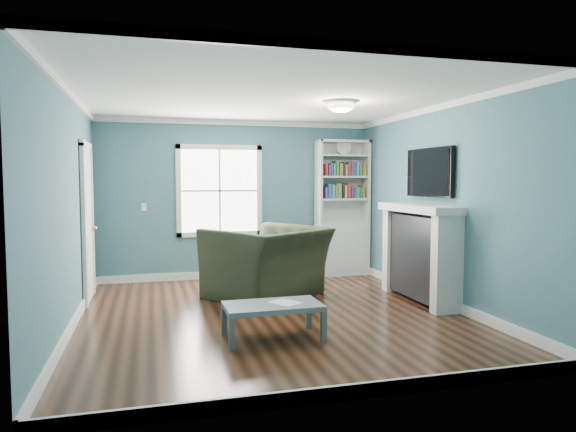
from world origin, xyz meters
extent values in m
plane|color=black|center=(0.00, 0.00, 0.00)|extent=(5.00, 5.00, 0.00)
plane|color=#3E6975|center=(0.00, 2.50, 1.30)|extent=(4.50, 0.00, 4.50)
plane|color=#3E6975|center=(0.00, -2.50, 1.30)|extent=(4.50, 0.00, 4.50)
plane|color=#3E6975|center=(-2.25, 0.00, 1.30)|extent=(0.00, 5.00, 5.00)
plane|color=#3E6975|center=(2.25, 0.00, 1.30)|extent=(0.00, 5.00, 5.00)
plane|color=white|center=(0.00, 0.00, 2.60)|extent=(5.00, 5.00, 0.00)
cube|color=white|center=(0.00, 2.48, 0.06)|extent=(4.50, 0.03, 0.12)
cube|color=white|center=(0.00, -2.48, 0.06)|extent=(4.50, 0.03, 0.12)
cube|color=white|center=(-2.23, 0.00, 0.06)|extent=(0.03, 5.00, 0.12)
cube|color=white|center=(2.23, 0.00, 0.06)|extent=(0.03, 5.00, 0.12)
cube|color=white|center=(0.00, 2.48, 2.56)|extent=(4.50, 0.04, 0.08)
cube|color=white|center=(0.00, -2.48, 2.56)|extent=(4.50, 0.04, 0.08)
cube|color=white|center=(-2.23, 0.00, 2.56)|extent=(0.04, 5.00, 0.08)
cube|color=white|center=(2.23, 0.00, 2.56)|extent=(0.04, 5.00, 0.08)
cube|color=white|center=(-0.30, 2.50, 1.45)|extent=(1.24, 0.01, 1.34)
cube|color=white|center=(-0.96, 2.48, 1.45)|extent=(0.08, 0.06, 1.50)
cube|color=white|center=(0.36, 2.48, 1.45)|extent=(0.08, 0.06, 1.50)
cube|color=white|center=(-0.30, 2.48, 0.74)|extent=(1.40, 0.06, 0.08)
cube|color=white|center=(-0.30, 2.48, 2.16)|extent=(1.40, 0.06, 0.08)
cube|color=white|center=(-0.30, 2.48, 1.45)|extent=(1.24, 0.03, 0.03)
cube|color=white|center=(-0.30, 2.48, 1.45)|extent=(0.03, 0.03, 1.34)
cube|color=silver|center=(1.77, 2.30, 0.45)|extent=(0.90, 0.35, 0.90)
cube|color=silver|center=(1.34, 2.30, 1.60)|extent=(0.04, 0.35, 1.40)
cube|color=silver|center=(2.20, 2.30, 1.60)|extent=(0.04, 0.35, 1.40)
cube|color=silver|center=(1.77, 2.46, 1.60)|extent=(0.90, 0.02, 1.40)
cube|color=silver|center=(1.77, 2.30, 2.28)|extent=(0.90, 0.35, 0.04)
cube|color=silver|center=(1.77, 2.30, 0.92)|extent=(0.84, 0.33, 0.03)
cube|color=silver|center=(1.77, 2.30, 1.30)|extent=(0.84, 0.33, 0.03)
cube|color=silver|center=(1.77, 2.30, 1.68)|extent=(0.84, 0.33, 0.03)
cube|color=silver|center=(1.77, 2.30, 2.04)|extent=(0.84, 0.33, 0.03)
cube|color=#593366|center=(1.77, 2.28, 1.43)|extent=(0.70, 0.25, 0.22)
cube|color=#264C8C|center=(1.77, 2.28, 1.81)|extent=(0.70, 0.25, 0.22)
cylinder|color=beige|center=(1.77, 2.25, 2.19)|extent=(0.26, 0.06, 0.26)
cube|color=black|center=(2.09, 0.20, 0.60)|extent=(0.30, 1.20, 1.10)
cube|color=black|center=(2.07, 0.20, 0.40)|extent=(0.22, 0.65, 0.70)
cube|color=silver|center=(2.07, -0.47, 0.60)|extent=(0.36, 0.16, 1.20)
cube|color=silver|center=(2.07, 0.87, 0.60)|extent=(0.36, 0.16, 1.20)
cube|color=silver|center=(2.05, 0.20, 1.25)|extent=(0.44, 1.58, 0.10)
cube|color=black|center=(2.20, 0.20, 1.72)|extent=(0.06, 1.10, 0.65)
cube|color=silver|center=(-2.23, 1.40, 1.02)|extent=(0.04, 0.80, 2.05)
cube|color=white|center=(-2.22, 0.95, 1.02)|extent=(0.05, 0.08, 2.13)
cube|color=white|center=(-2.22, 1.85, 1.02)|extent=(0.05, 0.08, 2.13)
cube|color=white|center=(-2.22, 1.40, 2.09)|extent=(0.05, 0.98, 0.08)
sphere|color=#BF8C3F|center=(-2.17, 1.70, 0.95)|extent=(0.07, 0.07, 0.07)
ellipsoid|color=white|center=(0.90, 0.10, 2.54)|extent=(0.34, 0.34, 0.15)
cylinder|color=white|center=(0.90, 0.10, 2.58)|extent=(0.38, 0.38, 0.03)
cube|color=white|center=(-1.50, 2.48, 1.20)|extent=(0.08, 0.01, 0.12)
imported|color=#242C1C|center=(0.16, 0.98, 0.65)|extent=(1.77, 1.64, 1.29)
cube|color=#495257|center=(-0.67, -1.13, 0.15)|extent=(0.05, 0.05, 0.31)
cube|color=#495257|center=(0.27, -1.12, 0.15)|extent=(0.05, 0.05, 0.31)
cube|color=#495257|center=(-0.67, -0.65, 0.15)|extent=(0.05, 0.05, 0.31)
cube|color=#495257|center=(0.26, -0.63, 0.15)|extent=(0.05, 0.05, 0.31)
cube|color=#505D66|center=(-0.20, -0.88, 0.33)|extent=(1.00, 0.55, 0.05)
cube|color=white|center=(-0.07, -0.87, 0.36)|extent=(0.35, 0.37, 0.00)
camera|label=1|loc=(-1.39, -5.93, 1.62)|focal=32.00mm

